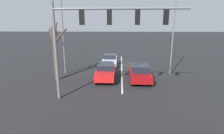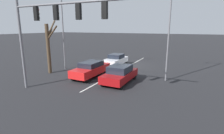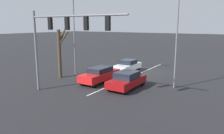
% 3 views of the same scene
% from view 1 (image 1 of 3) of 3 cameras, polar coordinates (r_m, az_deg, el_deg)
% --- Properties ---
extents(ground_plane, '(240.00, 240.00, 0.00)m').
position_cam_1_polar(ground_plane, '(24.10, 3.15, 1.00)').
color(ground_plane, black).
extents(lane_stripe_left_divider, '(0.12, 16.81, 0.01)m').
position_cam_1_polar(lane_stripe_left_divider, '(21.76, 3.18, -0.36)').
color(lane_stripe_left_divider, silver).
rests_on(lane_stripe_left_divider, ground_plane).
extents(car_maroon_leftlane_front, '(1.89, 4.31, 1.53)m').
position_cam_1_polar(car_maroon_leftlane_front, '(16.98, 8.99, -1.81)').
color(car_maroon_leftlane_front, maroon).
rests_on(car_maroon_leftlane_front, ground_plane).
extents(car_red_midlane_front, '(1.75, 4.79, 1.52)m').
position_cam_1_polar(car_red_midlane_front, '(17.34, -1.95, -1.25)').
color(car_red_midlane_front, red).
rests_on(car_red_midlane_front, ground_plane).
extents(car_white_midlane_second, '(1.78, 4.16, 1.48)m').
position_cam_1_polar(car_white_midlane_second, '(22.83, -0.69, 2.27)').
color(car_white_midlane_second, silver).
rests_on(car_white_midlane_second, ground_plane).
extents(traffic_signal_gantry, '(8.94, 0.37, 6.75)m').
position_cam_1_polar(traffic_signal_gantry, '(11.83, -4.21, 12.62)').
color(traffic_signal_gantry, slate).
rests_on(traffic_signal_gantry, ground_plane).
extents(street_lamp_right_shoulder, '(2.28, 0.24, 9.04)m').
position_cam_1_polar(street_lamp_right_shoulder, '(19.14, -15.20, 13.01)').
color(street_lamp_right_shoulder, slate).
rests_on(street_lamp_right_shoulder, ground_plane).
extents(street_lamp_left_shoulder, '(1.86, 0.24, 9.18)m').
position_cam_1_polar(street_lamp_left_shoulder, '(19.35, 19.01, 12.77)').
color(street_lamp_left_shoulder, slate).
rests_on(street_lamp_left_shoulder, ground_plane).
extents(bare_tree_near, '(2.10, 1.53, 5.52)m').
position_cam_1_polar(bare_tree_near, '(17.42, -18.10, 5.36)').
color(bare_tree_near, '#423323').
rests_on(bare_tree_near, ground_plane).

